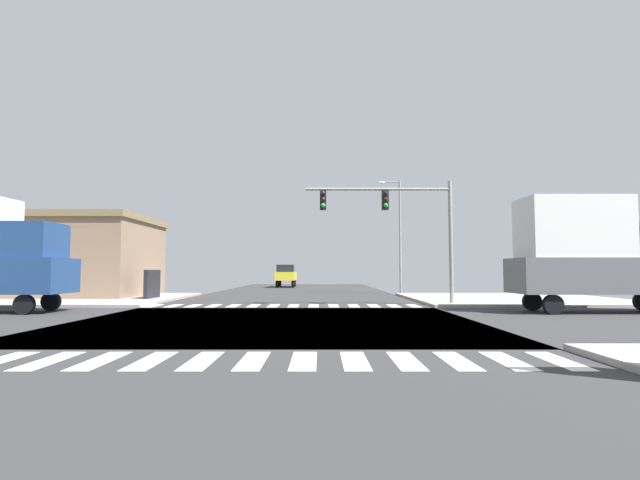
# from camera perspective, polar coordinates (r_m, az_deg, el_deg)

# --- Properties ---
(ground) EXTENTS (90.00, 90.00, 0.05)m
(ground) POSITION_cam_1_polar(r_m,az_deg,el_deg) (17.03, -5.23, -9.65)
(ground) COLOR #303031
(sidewalk_corner_ne) EXTENTS (12.00, 12.00, 0.14)m
(sidewalk_corner_ne) POSITION_cam_1_polar(r_m,az_deg,el_deg) (31.09, 21.84, -6.49)
(sidewalk_corner_ne) COLOR #A09B91
(sidewalk_corner_ne) RESTS_ON ground
(sidewalk_corner_nw) EXTENTS (12.00, 12.00, 0.14)m
(sidewalk_corner_nw) POSITION_cam_1_polar(r_m,az_deg,el_deg) (32.38, -26.79, -6.23)
(sidewalk_corner_nw) COLOR #9A9491
(sidewalk_corner_nw) RESTS_ON ground
(crosswalk_near) EXTENTS (13.50, 2.00, 0.01)m
(crosswalk_near) POSITION_cam_1_polar(r_m,az_deg,el_deg) (9.90, -10.78, -13.84)
(crosswalk_near) COLOR white
(crosswalk_near) RESTS_ON ground
(crosswalk_far) EXTENTS (13.50, 2.00, 0.01)m
(crosswalk_far) POSITION_cam_1_polar(r_m,az_deg,el_deg) (24.30, -4.21, -7.77)
(crosswalk_far) COLOR white
(crosswalk_far) RESTS_ON ground
(traffic_signal_mast) EXTENTS (7.41, 0.55, 6.28)m
(traffic_signal_mast) POSITION_cam_1_polar(r_m,az_deg,el_deg) (24.59, 8.74, 3.20)
(traffic_signal_mast) COLOR gray
(traffic_signal_mast) RESTS_ON ground
(street_lamp) EXTENTS (1.78, 0.32, 8.63)m
(street_lamp) POSITION_cam_1_polar(r_m,az_deg,el_deg) (37.12, 9.23, 1.61)
(street_lamp) COLOR gray
(street_lamp) RESTS_ON ground
(bank_building) EXTENTS (16.82, 8.32, 5.28)m
(bank_building) POSITION_cam_1_polar(r_m,az_deg,el_deg) (36.79, -30.87, -1.73)
(bank_building) COLOR #886E57
(bank_building) RESTS_ON ground
(pickup_nearside_1) EXTENTS (2.00, 5.10, 2.35)m
(pickup_nearside_1) POSITION_cam_1_polar(r_m,az_deg,el_deg) (50.77, -3.92, -4.14)
(pickup_nearside_1) COLOR black
(pickup_nearside_1) RESTS_ON ground
(box_truck_queued_1) EXTENTS (7.20, 2.40, 4.85)m
(box_truck_queued_1) POSITION_cam_1_polar(r_m,az_deg,el_deg) (23.44, 29.73, -1.19)
(box_truck_queued_1) COLOR black
(box_truck_queued_1) RESTS_ON ground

